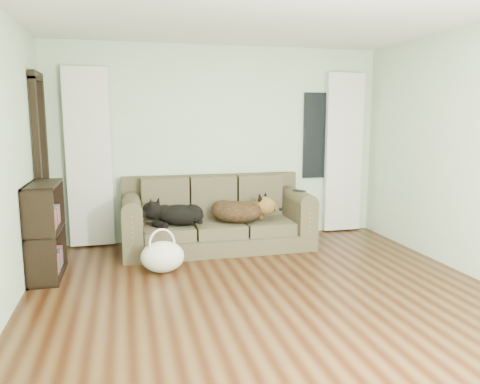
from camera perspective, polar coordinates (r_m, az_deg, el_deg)
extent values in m
plane|color=black|center=(4.30, 4.41, -13.74)|extent=(5.00, 5.00, 0.00)
cube|color=#B5CFAA|center=(6.39, -2.49, 5.87)|extent=(4.50, 0.04, 2.60)
cube|color=silver|center=(6.21, -17.94, 3.95)|extent=(0.55, 0.08, 2.25)
cube|color=silver|center=(6.91, 12.51, 4.67)|extent=(0.55, 0.08, 2.25)
cube|color=black|center=(6.79, 9.72, 6.79)|extent=(0.50, 0.03, 1.20)
cube|color=black|center=(5.91, -22.98, 2.44)|extent=(0.07, 0.60, 2.10)
cube|color=#3A3423|center=(5.96, -2.76, -2.63)|extent=(2.37, 1.02, 0.97)
ellipsoid|color=black|center=(5.81, -7.68, -2.71)|extent=(0.74, 0.67, 0.26)
ellipsoid|color=black|center=(5.91, -0.04, -2.33)|extent=(0.82, 0.74, 0.30)
cube|color=black|center=(6.04, 7.24, 0.16)|extent=(0.15, 0.20, 0.02)
ellipsoid|color=silver|center=(5.18, -9.42, -7.90)|extent=(0.50, 0.41, 0.34)
cube|color=black|center=(5.29, -22.60, -4.31)|extent=(0.36, 0.81, 0.99)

